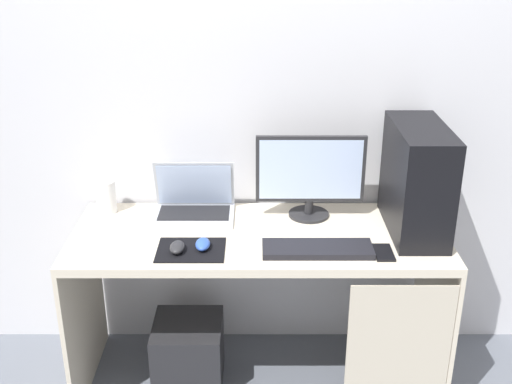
{
  "coord_description": "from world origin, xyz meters",
  "views": [
    {
      "loc": [
        -0.01,
        -2.29,
        1.88
      ],
      "look_at": [
        0.0,
        0.0,
        0.9
      ],
      "focal_mm": 44.46,
      "sensor_mm": 36.0,
      "label": 1
    }
  ],
  "objects_px": {
    "cell_phone": "(381,252)",
    "keyboard": "(315,249)",
    "speaker": "(103,197)",
    "laptop": "(191,205)",
    "subwoofer": "(186,353)",
    "monitor": "(307,176)",
    "mouse_right": "(174,247)",
    "pc_tower": "(414,179)",
    "mouse_left": "(200,244)"
  },
  "relations": [
    {
      "from": "cell_phone",
      "to": "keyboard",
      "type": "bearing_deg",
      "value": 176.39
    },
    {
      "from": "speaker",
      "to": "laptop",
      "type": "bearing_deg",
      "value": -4.47
    },
    {
      "from": "keyboard",
      "to": "subwoofer",
      "type": "distance_m",
      "value": 0.8
    },
    {
      "from": "keyboard",
      "to": "subwoofer",
      "type": "bearing_deg",
      "value": 165.33
    },
    {
      "from": "monitor",
      "to": "mouse_right",
      "type": "relative_size",
      "value": 4.72
    },
    {
      "from": "pc_tower",
      "to": "speaker",
      "type": "xyz_separation_m",
      "value": [
        -1.28,
        0.17,
        -0.15
      ]
    },
    {
      "from": "pc_tower",
      "to": "cell_phone",
      "type": "distance_m",
      "value": 0.34
    },
    {
      "from": "pc_tower",
      "to": "monitor",
      "type": "height_order",
      "value": "pc_tower"
    },
    {
      "from": "mouse_left",
      "to": "mouse_right",
      "type": "relative_size",
      "value": 1.0
    },
    {
      "from": "speaker",
      "to": "cell_phone",
      "type": "distance_m",
      "value": 1.19
    },
    {
      "from": "mouse_right",
      "to": "subwoofer",
      "type": "relative_size",
      "value": 0.33
    },
    {
      "from": "subwoofer",
      "to": "monitor",
      "type": "bearing_deg",
      "value": 18.76
    },
    {
      "from": "pc_tower",
      "to": "subwoofer",
      "type": "height_order",
      "value": "pc_tower"
    },
    {
      "from": "pc_tower",
      "to": "mouse_right",
      "type": "height_order",
      "value": "pc_tower"
    },
    {
      "from": "laptop",
      "to": "keyboard",
      "type": "height_order",
      "value": "laptop"
    },
    {
      "from": "monitor",
      "to": "mouse_left",
      "type": "distance_m",
      "value": 0.55
    },
    {
      "from": "monitor",
      "to": "keyboard",
      "type": "height_order",
      "value": "monitor"
    },
    {
      "from": "pc_tower",
      "to": "laptop",
      "type": "distance_m",
      "value": 0.93
    },
    {
      "from": "cell_phone",
      "to": "subwoofer",
      "type": "relative_size",
      "value": 0.44
    },
    {
      "from": "pc_tower",
      "to": "monitor",
      "type": "relative_size",
      "value": 1.02
    },
    {
      "from": "keyboard",
      "to": "speaker",
      "type": "bearing_deg",
      "value": 157.52
    },
    {
      "from": "mouse_left",
      "to": "subwoofer",
      "type": "height_order",
      "value": "mouse_left"
    },
    {
      "from": "keyboard",
      "to": "mouse_right",
      "type": "height_order",
      "value": "mouse_right"
    },
    {
      "from": "keyboard",
      "to": "cell_phone",
      "type": "relative_size",
      "value": 3.23
    },
    {
      "from": "monitor",
      "to": "cell_phone",
      "type": "bearing_deg",
      "value": -52.14
    },
    {
      "from": "keyboard",
      "to": "monitor",
      "type": "bearing_deg",
      "value": 91.59
    },
    {
      "from": "speaker",
      "to": "keyboard",
      "type": "relative_size",
      "value": 0.34
    },
    {
      "from": "monitor",
      "to": "speaker",
      "type": "relative_size",
      "value": 3.16
    },
    {
      "from": "pc_tower",
      "to": "cell_phone",
      "type": "relative_size",
      "value": 3.55
    },
    {
      "from": "mouse_left",
      "to": "cell_phone",
      "type": "bearing_deg",
      "value": -2.97
    },
    {
      "from": "pc_tower",
      "to": "mouse_right",
      "type": "xyz_separation_m",
      "value": [
        -0.94,
        -0.2,
        -0.2
      ]
    },
    {
      "from": "pc_tower",
      "to": "subwoofer",
      "type": "xyz_separation_m",
      "value": [
        -0.93,
        -0.06,
        -0.79
      ]
    },
    {
      "from": "mouse_right",
      "to": "cell_phone",
      "type": "height_order",
      "value": "mouse_right"
    },
    {
      "from": "monitor",
      "to": "mouse_right",
      "type": "bearing_deg",
      "value": -148.59
    },
    {
      "from": "laptop",
      "to": "mouse_right",
      "type": "height_order",
      "value": "laptop"
    },
    {
      "from": "pc_tower",
      "to": "mouse_right",
      "type": "bearing_deg",
      "value": -167.93
    },
    {
      "from": "cell_phone",
      "to": "monitor",
      "type": "bearing_deg",
      "value": 127.86
    },
    {
      "from": "laptop",
      "to": "cell_phone",
      "type": "height_order",
      "value": "laptop"
    },
    {
      "from": "speaker",
      "to": "subwoofer",
      "type": "xyz_separation_m",
      "value": [
        0.35,
        -0.23,
        -0.65
      ]
    },
    {
      "from": "monitor",
      "to": "keyboard",
      "type": "xyz_separation_m",
      "value": [
        0.01,
        -0.32,
        -0.18
      ]
    },
    {
      "from": "laptop",
      "to": "cell_phone",
      "type": "relative_size",
      "value": 2.62
    },
    {
      "from": "keyboard",
      "to": "mouse_right",
      "type": "bearing_deg",
      "value": -179.46
    },
    {
      "from": "speaker",
      "to": "mouse_left",
      "type": "height_order",
      "value": "speaker"
    },
    {
      "from": "laptop",
      "to": "mouse_right",
      "type": "distance_m",
      "value": 0.34
    },
    {
      "from": "mouse_left",
      "to": "keyboard",
      "type": "bearing_deg",
      "value": -2.61
    },
    {
      "from": "speaker",
      "to": "keyboard",
      "type": "distance_m",
      "value": 0.95
    },
    {
      "from": "laptop",
      "to": "cell_phone",
      "type": "xyz_separation_m",
      "value": [
        0.75,
        -0.35,
        -0.04
      ]
    },
    {
      "from": "keyboard",
      "to": "cell_phone",
      "type": "height_order",
      "value": "keyboard"
    },
    {
      "from": "speaker",
      "to": "pc_tower",
      "type": "bearing_deg",
      "value": -7.49
    },
    {
      "from": "speaker",
      "to": "mouse_left",
      "type": "distance_m",
      "value": 0.56
    }
  ]
}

